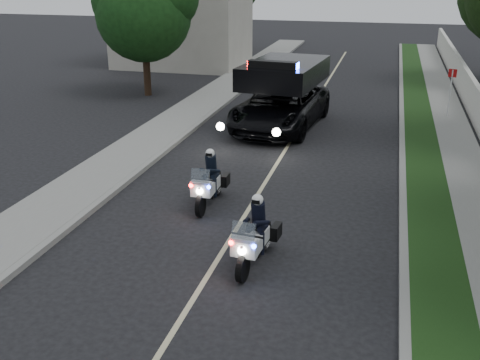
% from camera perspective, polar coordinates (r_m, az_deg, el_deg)
% --- Properties ---
extents(ground, '(120.00, 120.00, 0.00)m').
position_cam_1_polar(ground, '(11.97, -3.92, -10.67)').
color(ground, black).
rests_on(ground, ground).
extents(curb_right, '(0.20, 60.00, 0.15)m').
position_cam_1_polar(curb_right, '(20.58, 16.19, 2.63)').
color(curb_right, gray).
rests_on(curb_right, ground).
extents(grass_verge, '(1.20, 60.00, 0.16)m').
position_cam_1_polar(grass_verge, '(20.61, 18.13, 2.45)').
color(grass_verge, '#193814').
rests_on(grass_verge, ground).
extents(sidewalk_right, '(1.40, 60.00, 0.16)m').
position_cam_1_polar(sidewalk_right, '(20.74, 21.70, 2.11)').
color(sidewalk_right, gray).
rests_on(sidewalk_right, ground).
extents(curb_left, '(0.20, 60.00, 0.15)m').
position_cam_1_polar(curb_left, '(21.89, -5.77, 4.46)').
color(curb_left, gray).
rests_on(curb_left, ground).
extents(sidewalk_left, '(2.00, 60.00, 0.16)m').
position_cam_1_polar(sidewalk_left, '(22.29, -8.43, 4.65)').
color(sidewalk_left, gray).
rests_on(sidewalk_left, ground).
extents(building_far, '(8.00, 6.00, 7.00)m').
position_cam_1_polar(building_far, '(38.14, -5.94, 16.75)').
color(building_far, '#A8A396').
rests_on(building_far, ground).
extents(lane_marking, '(0.12, 50.00, 0.01)m').
position_cam_1_polar(lane_marking, '(20.87, 4.87, 3.45)').
color(lane_marking, '#BFB78C').
rests_on(lane_marking, ground).
extents(police_moto_left, '(0.68, 1.89, 1.60)m').
position_cam_1_polar(police_moto_left, '(15.75, -3.10, -2.50)').
color(police_moto_left, silver).
rests_on(police_moto_left, ground).
extents(police_moto_right, '(0.84, 1.97, 1.63)m').
position_cam_1_polar(police_moto_right, '(12.76, 1.53, -8.44)').
color(police_moto_right, silver).
rests_on(police_moto_right, ground).
extents(police_suv, '(3.56, 6.64, 3.10)m').
position_cam_1_polar(police_suv, '(23.39, 4.11, 5.41)').
color(police_suv, black).
rests_on(police_suv, ground).
extents(bicycle, '(0.74, 1.84, 0.95)m').
position_cam_1_polar(bicycle, '(29.59, 2.59, 8.76)').
color(bicycle, black).
rests_on(bicycle, ground).
extents(cyclist, '(0.69, 0.49, 1.84)m').
position_cam_1_polar(cyclist, '(29.59, 2.59, 8.76)').
color(cyclist, black).
rests_on(cyclist, ground).
extents(sign_post, '(0.45, 0.45, 2.25)m').
position_cam_1_polar(sign_post, '(26.18, 20.28, 5.85)').
color(sign_post, red).
rests_on(sign_post, ground).
extents(tree_left_near, '(6.10, 6.10, 7.89)m').
position_cam_1_polar(tree_left_near, '(29.65, -9.32, 8.53)').
color(tree_left_near, '#174216').
rests_on(tree_left_near, ground).
extents(tree_left_far, '(6.63, 6.63, 10.57)m').
position_cam_1_polar(tree_left_far, '(42.84, -2.28, 12.59)').
color(tree_left_far, '#193410').
rests_on(tree_left_far, ground).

